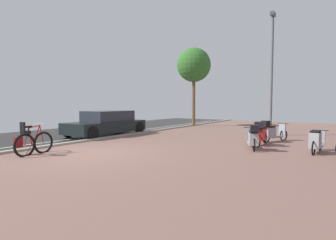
# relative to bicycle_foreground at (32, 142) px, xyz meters

# --- Properties ---
(ground) EXTENTS (21.00, 40.00, 0.13)m
(ground) POSITION_rel_bicycle_foreground_xyz_m (2.85, 1.23, -0.43)
(ground) COLOR black
(bicycle_foreground) EXTENTS (0.62, 1.46, 1.13)m
(bicycle_foreground) POSITION_rel_bicycle_foreground_xyz_m (0.00, 0.00, 0.00)
(bicycle_foreground) COLOR black
(bicycle_foreground) RESTS_ON ground
(scooter_near) EXTENTS (0.52, 1.66, 0.81)m
(scooter_near) POSITION_rel_bicycle_foreground_xyz_m (7.82, 5.38, 0.00)
(scooter_near) COLOR black
(scooter_near) RESTS_ON ground
(scooter_mid) EXTENTS (0.92, 1.72, 0.96)m
(scooter_mid) POSITION_rel_bicycle_foreground_xyz_m (5.82, 4.94, 0.02)
(scooter_mid) COLOR black
(scooter_mid) RESTS_ON ground
(scooter_far) EXTENTS (0.94, 1.64, 0.97)m
(scooter_far) POSITION_rel_bicycle_foreground_xyz_m (5.97, 7.38, 0.03)
(scooter_far) COLOR black
(scooter_far) RESTS_ON ground
(scooter_extra) EXTENTS (0.52, 1.83, 1.00)m
(scooter_extra) POSITION_rel_bicycle_foreground_xyz_m (5.80, 6.19, 0.04)
(scooter_extra) COLOR black
(scooter_extra) RESTS_ON ground
(parked_car_near) EXTENTS (1.96, 4.44, 1.29)m
(parked_car_near) POSITION_rel_bicycle_foreground_xyz_m (-1.99, 5.27, 0.21)
(parked_car_near) COLOR black
(parked_car_near) RESTS_ON ground
(lamp_post) EXTENTS (0.20, 0.52, 6.33)m
(lamp_post) POSITION_rel_bicycle_foreground_xyz_m (5.36, 9.81, 3.09)
(lamp_post) COLOR slate
(lamp_post) RESTS_ON ground
(street_tree) EXTENTS (2.49, 2.49, 5.76)m
(street_tree) POSITION_rel_bicycle_foreground_xyz_m (-0.80, 12.92, 4.07)
(street_tree) COLOR brown
(street_tree) RESTS_ON ground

